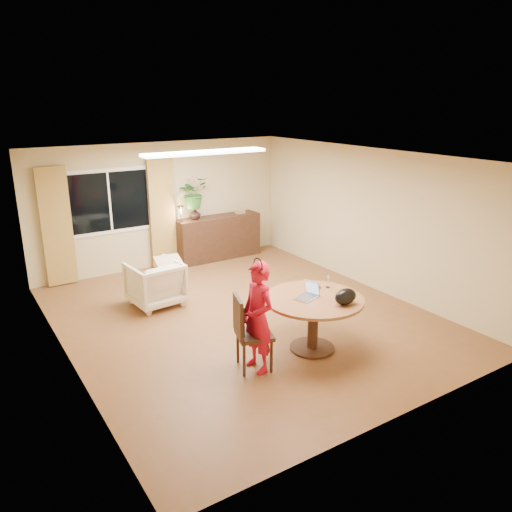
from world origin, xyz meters
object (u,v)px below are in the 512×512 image
(armchair, at_px, (155,283))
(child, at_px, (258,317))
(dining_table, at_px, (313,309))
(sideboard, at_px, (218,237))
(dining_chair, at_px, (254,332))

(armchair, bearing_deg, child, 91.05)
(dining_table, height_order, sideboard, sideboard)
(dining_chair, relative_size, child, 0.69)
(dining_table, relative_size, sideboard, 0.72)
(child, relative_size, sideboard, 0.78)
(dining_table, relative_size, armchair, 1.63)
(dining_chair, height_order, sideboard, dining_chair)
(dining_table, bearing_deg, sideboard, 78.40)
(dining_chair, xyz_separation_m, child, (0.02, -0.06, 0.23))
(dining_chair, height_order, armchair, dining_chair)
(dining_chair, bearing_deg, armchair, 113.82)
(child, distance_m, armchair, 2.82)
(sideboard, bearing_deg, child, -112.53)
(dining_table, xyz_separation_m, sideboard, (0.92, 4.48, -0.14))
(sideboard, bearing_deg, dining_table, -101.60)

